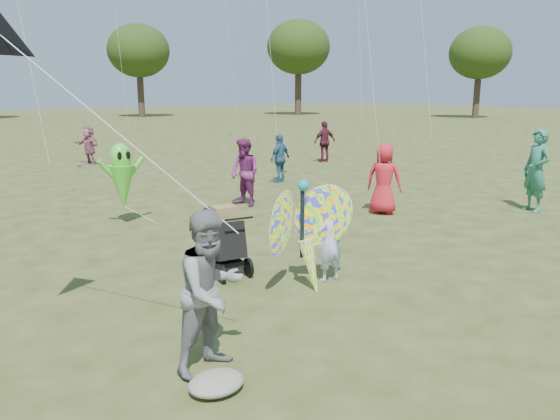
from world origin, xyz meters
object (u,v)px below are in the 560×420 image
(crowd_j, at_px, (89,145))
(alien_kite, at_px, (122,180))
(adult_man, at_px, (211,291))
(crowd_c, at_px, (280,158))
(crowd_a, at_px, (384,179))
(jogging_stroller, at_px, (221,235))
(crowd_e, at_px, (245,173))
(butterfly_kite, at_px, (306,234))
(child_girl, at_px, (330,242))
(crowd_h, at_px, (325,142))
(crowd_f, at_px, (536,171))

(crowd_j, relative_size, alien_kite, 0.85)
(adult_man, distance_m, crowd_c, 11.57)
(alien_kite, bearing_deg, crowd_a, -25.98)
(jogging_stroller, distance_m, alien_kite, 3.98)
(crowd_e, relative_size, crowd_j, 1.12)
(crowd_c, relative_size, butterfly_kite, 0.83)
(child_girl, bearing_deg, butterfly_kite, 12.47)
(adult_man, bearing_deg, crowd_a, 18.26)
(crowd_a, relative_size, alien_kite, 0.93)
(adult_man, xyz_separation_m, crowd_h, (11.78, 11.69, -0.04))
(crowd_j, bearing_deg, crowd_h, 41.54)
(crowd_c, bearing_deg, butterfly_kite, 39.20)
(crowd_e, xyz_separation_m, alien_kite, (-3.11, -0.06, 0.14))
(crowd_a, relative_size, crowd_h, 1.01)
(crowd_j, bearing_deg, adult_man, -29.72)
(crowd_c, distance_m, butterfly_kite, 9.26)
(child_girl, height_order, crowd_j, crowd_j)
(butterfly_kite, xyz_separation_m, alien_kite, (-0.66, 5.28, 0.16))
(adult_man, bearing_deg, butterfly_kite, 16.62)
(crowd_e, distance_m, butterfly_kite, 5.88)
(crowd_e, distance_m, crowd_f, 6.88)
(crowd_a, bearing_deg, crowd_f, -153.99)
(child_girl, distance_m, crowd_a, 4.87)
(crowd_f, height_order, crowd_j, crowd_f)
(child_girl, relative_size, alien_kite, 0.69)
(crowd_c, bearing_deg, crowd_j, -82.89)
(child_girl, distance_m, jogging_stroller, 1.69)
(crowd_h, xyz_separation_m, alien_kite, (-10.22, -5.20, 0.17))
(butterfly_kite, bearing_deg, crowd_c, 55.57)
(crowd_f, xyz_separation_m, crowd_j, (-5.72, 14.62, -0.22))
(adult_man, relative_size, crowd_f, 0.87)
(crowd_f, relative_size, crowd_j, 1.30)
(crowd_j, height_order, butterfly_kite, butterfly_kite)
(crowd_c, relative_size, crowd_e, 0.89)
(child_girl, xyz_separation_m, jogging_stroller, (-1.12, 1.27, 0.01))
(child_girl, bearing_deg, jogging_stroller, -41.82)
(adult_man, xyz_separation_m, crowd_a, (6.78, 3.94, -0.03))
(crowd_a, height_order, crowd_c, crowd_a)
(crowd_e, relative_size, butterfly_kite, 0.93)
(adult_man, height_order, crowd_c, adult_man)
(crowd_j, bearing_deg, jogging_stroller, -25.90)
(adult_man, height_order, crowd_j, adult_man)
(child_girl, distance_m, crowd_j, 15.40)
(crowd_h, bearing_deg, adult_man, 53.25)
(butterfly_kite, bearing_deg, child_girl, 5.72)
(crowd_f, relative_size, alien_kite, 1.11)
(crowd_e, bearing_deg, jogging_stroller, -45.46)
(adult_man, height_order, alien_kite, alien_kite)
(crowd_c, height_order, crowd_j, crowd_c)
(crowd_j, xyz_separation_m, jogging_stroller, (-2.48, -14.07, -0.13))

